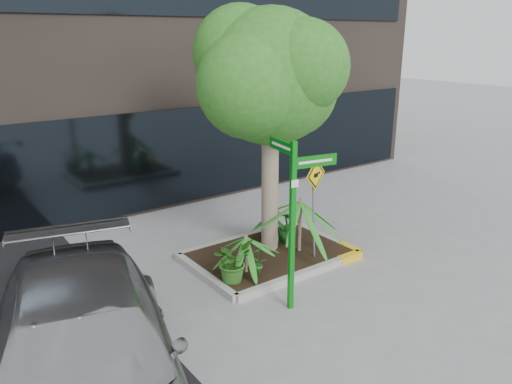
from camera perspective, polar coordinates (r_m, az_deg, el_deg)
ground at (r=10.41m, az=1.67°, el=-8.44°), size 80.00×80.00×0.00m
planter at (r=10.69m, az=1.75°, el=-7.11°), size 3.35×2.36×0.15m
tree at (r=10.00m, az=1.63°, el=12.99°), size 3.44×3.05×5.16m
palm_front at (r=10.39m, az=5.11°, el=-1.05°), size 1.33×1.33×1.48m
palm_left at (r=9.55m, az=-1.19°, el=-5.22°), size 0.86×0.86×0.96m
palm_back at (r=11.14m, az=1.75°, el=-2.62°), size 0.69×0.69×0.77m
parked_car at (r=6.69m, az=-19.00°, el=-17.62°), size 3.61×6.03×1.64m
shrub_a at (r=9.34m, az=-2.71°, el=-7.84°), size 0.91×0.91×0.82m
shrub_b at (r=11.09m, az=3.59°, el=-4.01°), size 0.43×0.43×0.68m
shrub_c at (r=9.67m, az=0.24°, el=-7.64°), size 0.35×0.35×0.59m
shrub_d at (r=11.38m, az=1.77°, el=-3.44°), size 0.52×0.52×0.67m
street_sign_post at (r=8.27m, az=4.34°, el=-1.76°), size 0.87×0.97×2.97m
cattle_sign at (r=10.05m, az=6.73°, el=0.05°), size 0.63×0.19×2.08m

